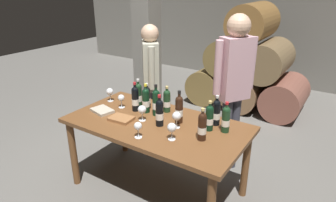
% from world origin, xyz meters
% --- Properties ---
extents(ground_plane, '(14.00, 14.00, 0.00)m').
position_xyz_m(ground_plane, '(0.00, 0.00, 0.00)').
color(ground_plane, '#66635E').
extents(cellar_back_wall, '(10.00, 0.24, 2.80)m').
position_xyz_m(cellar_back_wall, '(0.00, 4.20, 1.40)').
color(cellar_back_wall, slate).
rests_on(cellar_back_wall, ground_plane).
extents(barrel_stack, '(1.86, 0.90, 1.69)m').
position_xyz_m(barrel_stack, '(0.00, 2.60, 0.66)').
color(barrel_stack, brown).
rests_on(barrel_stack, ground_plane).
extents(stone_pillar, '(0.32, 0.32, 2.60)m').
position_xyz_m(stone_pillar, '(-1.30, 1.60, 1.30)').
color(stone_pillar, slate).
rests_on(stone_pillar, ground_plane).
extents(dining_table, '(1.70, 0.90, 0.76)m').
position_xyz_m(dining_table, '(0.00, 0.00, 0.67)').
color(dining_table, brown).
rests_on(dining_table, ground_plane).
extents(wine_bottle_0, '(0.07, 0.07, 0.29)m').
position_xyz_m(wine_bottle_0, '(0.48, 0.27, 0.89)').
color(wine_bottle_0, black).
rests_on(wine_bottle_0, dining_table).
extents(wine_bottle_1, '(0.07, 0.07, 0.27)m').
position_xyz_m(wine_bottle_1, '(-0.28, 0.23, 0.88)').
color(wine_bottle_1, black).
rests_on(wine_bottle_1, dining_table).
extents(wine_bottle_2, '(0.07, 0.07, 0.27)m').
position_xyz_m(wine_bottle_2, '(-0.06, 0.26, 0.88)').
color(wine_bottle_2, '#19381E').
rests_on(wine_bottle_2, dining_table).
extents(wine_bottle_3, '(0.07, 0.07, 0.32)m').
position_xyz_m(wine_bottle_3, '(0.17, 0.12, 0.90)').
color(wine_bottle_3, black).
rests_on(wine_bottle_3, dining_table).
extents(wine_bottle_4, '(0.07, 0.07, 0.30)m').
position_xyz_m(wine_bottle_4, '(0.06, -0.03, 0.89)').
color(wine_bottle_4, black).
rests_on(wine_bottle_4, dining_table).
extents(wine_bottle_5, '(0.07, 0.07, 0.32)m').
position_xyz_m(wine_bottle_5, '(-0.10, 0.14, 0.90)').
color(wine_bottle_5, black).
rests_on(wine_bottle_5, dining_table).
extents(wine_bottle_6, '(0.07, 0.07, 0.31)m').
position_xyz_m(wine_bottle_6, '(-0.34, 0.11, 0.89)').
color(wine_bottle_6, black).
rests_on(wine_bottle_6, dining_table).
extents(wine_bottle_7, '(0.07, 0.07, 0.28)m').
position_xyz_m(wine_bottle_7, '(0.48, 0.14, 0.88)').
color(wine_bottle_7, black).
rests_on(wine_bottle_7, dining_table).
extents(wine_bottle_8, '(0.07, 0.07, 0.30)m').
position_xyz_m(wine_bottle_8, '(-0.38, 0.21, 0.89)').
color(wine_bottle_8, '#19381E').
rests_on(wine_bottle_8, dining_table).
extents(wine_bottle_9, '(0.07, 0.07, 0.28)m').
position_xyz_m(wine_bottle_9, '(0.61, 0.18, 0.88)').
color(wine_bottle_9, '#19381E').
rests_on(wine_bottle_9, dining_table).
extents(wine_bottle_10, '(0.07, 0.07, 0.29)m').
position_xyz_m(wine_bottle_10, '(0.50, -0.06, 0.88)').
color(wine_bottle_10, black).
rests_on(wine_bottle_10, dining_table).
extents(wine_bottle_11, '(0.07, 0.07, 0.30)m').
position_xyz_m(wine_bottle_11, '(-0.23, 0.14, 0.89)').
color(wine_bottle_11, black).
rests_on(wine_bottle_11, dining_table).
extents(wine_glass_0, '(0.08, 0.08, 0.16)m').
position_xyz_m(wine_glass_0, '(-0.14, -0.04, 0.87)').
color(wine_glass_0, white).
rests_on(wine_glass_0, dining_table).
extents(wine_glass_1, '(0.07, 0.07, 0.14)m').
position_xyz_m(wine_glass_1, '(0.04, -0.32, 0.86)').
color(wine_glass_1, white).
rests_on(wine_glass_1, dining_table).
extents(wine_glass_2, '(0.08, 0.08, 0.15)m').
position_xyz_m(wine_glass_2, '(-0.73, 0.16, 0.87)').
color(wine_glass_2, white).
rests_on(wine_glass_2, dining_table).
extents(wine_glass_3, '(0.08, 0.08, 0.15)m').
position_xyz_m(wine_glass_3, '(0.29, -0.19, 0.87)').
color(wine_glass_3, white).
rests_on(wine_glass_3, dining_table).
extents(wine_glass_4, '(0.07, 0.07, 0.14)m').
position_xyz_m(wine_glass_4, '(-0.51, 0.09, 0.86)').
color(wine_glass_4, white).
rests_on(wine_glass_4, dining_table).
extents(wine_glass_5, '(0.08, 0.08, 0.16)m').
position_xyz_m(wine_glass_5, '(0.21, 0.01, 0.87)').
color(wine_glass_5, white).
rests_on(wine_glass_5, dining_table).
extents(tasting_notebook, '(0.23, 0.18, 0.03)m').
position_xyz_m(tasting_notebook, '(-0.31, -0.14, 0.77)').
color(tasting_notebook, '#936038').
rests_on(tasting_notebook, dining_table).
extents(leather_ledger, '(0.25, 0.21, 0.03)m').
position_xyz_m(leather_ledger, '(-0.60, -0.10, 0.77)').
color(leather_ledger, '#B2A893').
rests_on(leather_ledger, dining_table).
extents(sommelier_presenting, '(0.32, 0.44, 1.72)m').
position_xyz_m(sommelier_presenting, '(0.45, 0.75, 1.04)').
color(sommelier_presenting, '#383842').
rests_on(sommelier_presenting, ground_plane).
extents(taster_seated_left, '(0.34, 0.40, 1.54)m').
position_xyz_m(taster_seated_left, '(-0.59, 0.72, 0.92)').
color(taster_seated_left, '#383842').
rests_on(taster_seated_left, ground_plane).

